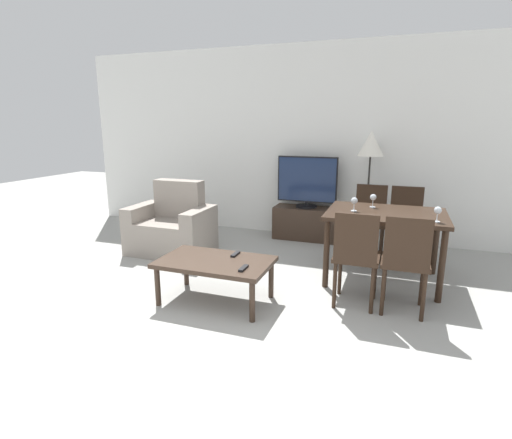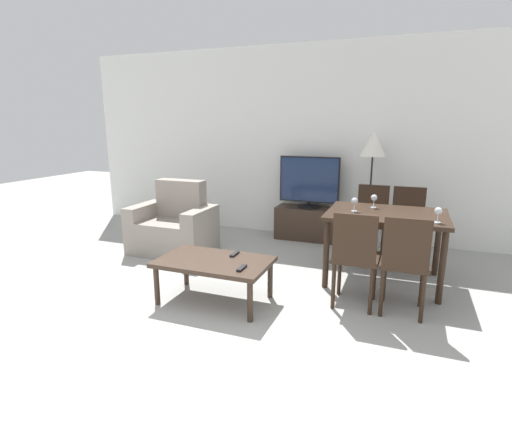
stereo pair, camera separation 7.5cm
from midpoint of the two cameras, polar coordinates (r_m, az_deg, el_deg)
The scene contains 17 objects.
ground_plane at distance 2.86m, azimuth -14.52°, elevation -21.60°, with size 18.00×18.00×0.00m, color #9E9E99.
wall_back at distance 5.88m, azimuth 6.27°, elevation 10.84°, with size 7.04×0.06×2.70m.
armchair at distance 5.24m, azimuth -12.27°, elevation -1.21°, with size 1.01×0.69×0.91m.
tv_stand at distance 5.76m, azimuth 6.76°, elevation -0.51°, with size 0.90×0.38×0.46m.
tv at distance 5.64m, azimuth 6.92°, elevation 5.32°, with size 0.84×0.29×0.72m.
coffee_table at distance 3.71m, azimuth -6.44°, elevation -6.43°, with size 1.03×0.63×0.41m.
dining_table at distance 4.30m, azimuth 17.54°, elevation -0.20°, with size 1.18×0.89×0.74m.
dining_chair_near at distance 3.63m, azimuth 13.54°, elevation -4.76°, with size 0.40×0.40×0.89m.
dining_chair_far at distance 5.06m, azimuth 20.17°, elevation -0.03°, with size 0.40×0.40×0.89m.
dining_chair_near_right at distance 3.62m, azimuth 20.06°, elevation -5.30°, with size 0.40×0.40×0.89m.
dining_chair_far_left at distance 5.07m, azimuth 15.52°, elevation 0.35°, with size 0.40×0.40×0.89m.
floor_lamp at distance 5.41m, azimuth 15.69°, elevation 9.74°, with size 0.33×0.33×1.53m.
remote_primary at distance 3.45m, azimuth -2.44°, elevation -6.96°, with size 0.04×0.15×0.02m.
remote_secondary at distance 3.81m, azimuth -3.53°, elevation -4.96°, with size 0.04×0.15×0.02m.
wine_glass_left at distance 4.00m, azimuth 24.04°, elevation 1.08°, with size 0.07×0.07×0.15m.
wine_glass_center at distance 4.22m, azimuth 13.37°, elevation 2.52°, with size 0.07×0.07×0.15m.
wine_glass_right at distance 4.46m, azimuth 15.93°, elevation 2.95°, with size 0.07×0.07×0.15m.
Camera 1 is at (1.36, -1.90, 1.63)m, focal length 28.00 mm.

